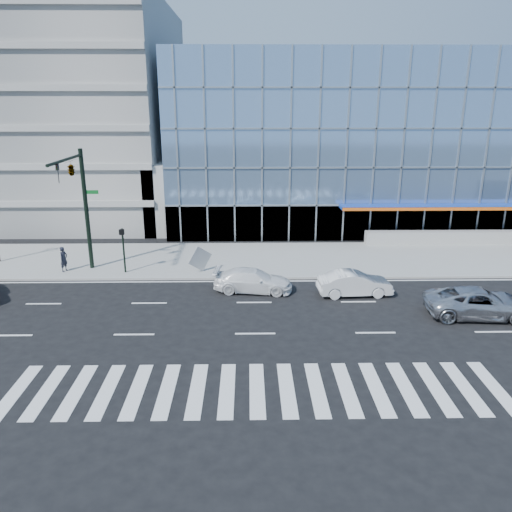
% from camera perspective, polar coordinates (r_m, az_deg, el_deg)
% --- Properties ---
extents(ground, '(160.00, 160.00, 0.00)m').
position_cam_1_polar(ground, '(28.69, -0.22, -5.34)').
color(ground, black).
rests_on(ground, ground).
extents(sidewalk, '(120.00, 8.00, 0.15)m').
position_cam_1_polar(sidewalk, '(36.18, -0.38, -0.33)').
color(sidewalk, gray).
rests_on(sidewalk, ground).
extents(theatre_building, '(42.00, 26.00, 15.00)m').
position_cam_1_polar(theatre_building, '(54.50, 14.69, 13.07)').
color(theatre_building, '#7193BC').
rests_on(theatre_building, ground).
extents(parking_garage, '(24.00, 24.00, 20.00)m').
position_cam_1_polar(parking_garage, '(56.04, -22.30, 15.04)').
color(parking_garage, gray).
rests_on(parking_garage, ground).
extents(ramp_block, '(6.00, 8.00, 6.00)m').
position_cam_1_polar(ramp_block, '(45.54, -8.14, 6.99)').
color(ramp_block, gray).
rests_on(ramp_block, ground).
extents(tower_backdrop, '(14.00, 14.00, 48.00)m').
position_cam_1_polar(tower_backdrop, '(101.75, -19.61, 23.75)').
color(tower_backdrop, gray).
rests_on(tower_backdrop, ground).
extents(traffic_signal, '(1.14, 5.74, 8.00)m').
position_cam_1_polar(traffic_signal, '(33.18, -19.88, 7.84)').
color(traffic_signal, black).
rests_on(traffic_signal, sidewalk).
extents(ped_signal_post, '(0.30, 0.33, 3.00)m').
position_cam_1_polar(ped_signal_post, '(33.66, -14.96, 1.38)').
color(ped_signal_post, black).
rests_on(ped_signal_post, sidewalk).
extents(silver_suv, '(5.71, 2.96, 1.54)m').
position_cam_1_polar(silver_suv, '(29.18, 24.12, -4.90)').
color(silver_suv, '#BCBDC2').
rests_on(silver_suv, ground).
extents(white_suv, '(4.93, 2.46, 1.37)m').
position_cam_1_polar(white_suv, '(30.11, -0.34, -2.81)').
color(white_suv, white).
rests_on(white_suv, ground).
extents(white_sedan, '(4.45, 1.79, 1.44)m').
position_cam_1_polar(white_sedan, '(30.08, 11.19, -3.11)').
color(white_sedan, silver).
rests_on(white_sedan, ground).
extents(pedestrian, '(0.60, 0.72, 1.68)m').
position_cam_1_polar(pedestrian, '(35.50, -21.12, -0.33)').
color(pedestrian, black).
rests_on(pedestrian, sidewalk).
extents(tilted_panel, '(1.51, 1.10, 1.81)m').
position_cam_1_polar(tilted_panel, '(33.17, -6.40, -0.32)').
color(tilted_panel, '#A5A5A5').
rests_on(tilted_panel, sidewalk).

